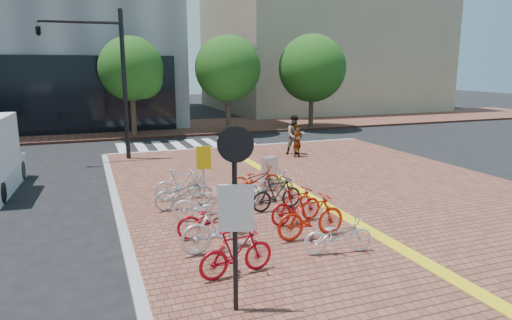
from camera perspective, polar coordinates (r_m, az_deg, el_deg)
name	(u,v)px	position (r m, az deg, el deg)	size (l,w,h in m)	color
ground	(278,228)	(12.62, 2.73, -8.50)	(120.00, 120.00, 0.00)	black
tactile_strip	(481,294)	(9.85, 26.31, -14.81)	(0.40, 34.00, 0.01)	yellow
kerb_north	(241,147)	(24.51, -1.87, 1.63)	(14.00, 0.25, 0.15)	gray
far_sidewalk	(159,129)	(32.50, -12.04, 3.86)	(70.00, 8.00, 0.15)	brown
building_beige	(318,19)	(48.73, 7.70, 17.05)	(20.00, 18.00, 18.00)	gray
crosswalk	(187,145)	(25.78, -8.58, 1.84)	(7.50, 4.00, 0.01)	silver
street_trees	(244,70)	(29.96, -1.56, 11.19)	(16.20, 4.60, 6.35)	#38281E
bike_0	(236,252)	(9.43, -2.46, -11.47)	(0.46, 1.64, 0.99)	#A80C1A
bike_1	(220,227)	(10.61, -4.49, -8.29)	(0.55, 1.94, 1.16)	silver
bike_2	(213,219)	(11.48, -5.41, -7.30)	(0.63, 1.81, 0.95)	#A00B18
bike_3	(202,204)	(12.67, -6.76, -5.47)	(0.45, 1.61, 0.97)	white
bike_4	(184,192)	(13.87, -9.01, -4.00)	(0.65, 1.85, 0.97)	#A6A6AB
bike_5	(181,184)	(14.74, -9.36, -3.00)	(0.47, 1.68, 1.01)	silver
bike_6	(338,235)	(10.66, 10.23, -9.21)	(0.57, 1.65, 0.86)	white
bike_7	(311,216)	(11.41, 6.91, -7.00)	(0.53, 1.87, 1.12)	red
bike_8	(296,206)	(12.45, 5.07, -5.69)	(0.46, 1.64, 0.99)	#A10B0E
bike_9	(277,194)	(13.51, 2.61, -4.23)	(0.47, 1.65, 0.99)	black
bike_10	(268,186)	(14.30, 1.54, -3.31)	(0.67, 1.91, 1.00)	#A4A5A9
bike_11	(256,179)	(15.39, -0.01, -2.40)	(0.61, 1.74, 0.92)	#B81F0D
pedestrian_a	(298,141)	(21.46, 5.21, 2.42)	(0.56, 0.37, 1.53)	gray
pedestrian_b	(295,135)	(22.01, 4.92, 3.12)	(0.91, 0.71, 1.88)	#49505D
utility_box	(269,172)	(16.10, 1.69, -1.49)	(0.49, 0.36, 1.07)	#B1B1B6
yellow_sign	(203,162)	(14.58, -6.59, -0.30)	(0.47, 0.15, 1.72)	#B7B7BC
notice_sign	(236,198)	(7.59, -2.58, -4.74)	(0.59, 0.23, 3.26)	black
traffic_light_pole	(86,57)	(21.48, -20.48, 11.99)	(3.57, 1.38, 6.64)	black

